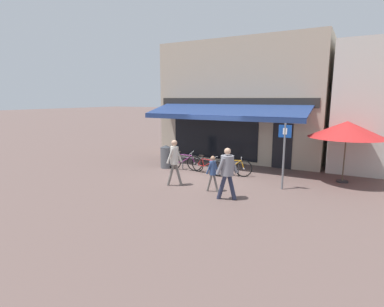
% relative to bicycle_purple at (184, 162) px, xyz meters
% --- Properties ---
extents(ground_plane, '(160.00, 160.00, 0.00)m').
position_rel_bicycle_purple_xyz_m(ground_plane, '(1.20, -0.25, -0.39)').
color(ground_plane, brown).
extents(shop_front, '(8.49, 4.97, 6.11)m').
position_rel_bicycle_purple_xyz_m(shop_front, '(1.23, 4.04, 2.66)').
color(shop_front, tan).
rests_on(shop_front, ground_plane).
extents(bike_rack_rail, '(2.82, 0.04, 0.57)m').
position_rel_bicycle_purple_xyz_m(bike_rack_rail, '(1.17, 0.21, 0.07)').
color(bike_rack_rail, '#47494F').
rests_on(bike_rack_rail, ground_plane).
extents(bicycle_purple, '(1.77, 0.52, 0.89)m').
position_rel_bicycle_purple_xyz_m(bicycle_purple, '(0.00, 0.00, 0.00)').
color(bicycle_purple, black).
rests_on(bicycle_purple, ground_plane).
extents(bicycle_red, '(1.70, 0.66, 0.81)m').
position_rel_bicycle_purple_xyz_m(bicycle_red, '(1.20, -0.11, -0.03)').
color(bicycle_red, black).
rests_on(bicycle_red, ground_plane).
extents(bicycle_orange, '(1.61, 0.88, 0.86)m').
position_rel_bicycle_purple_xyz_m(bicycle_orange, '(2.30, 0.03, -0.02)').
color(bicycle_orange, black).
rests_on(bicycle_orange, ground_plane).
extents(pedestrian_adult, '(0.56, 0.54, 1.74)m').
position_rel_bicycle_purple_xyz_m(pedestrian_adult, '(0.94, -2.26, 0.68)').
color(pedestrian_adult, slate).
rests_on(pedestrian_adult, ground_plane).
extents(pedestrian_child, '(0.45, 0.31, 1.28)m').
position_rel_bicycle_purple_xyz_m(pedestrian_child, '(2.50, -2.24, 0.40)').
color(pedestrian_child, slate).
rests_on(pedestrian_child, ground_plane).
extents(pedestrian_second_adult, '(0.65, 0.60, 1.70)m').
position_rel_bicycle_purple_xyz_m(pedestrian_second_adult, '(3.24, -2.75, 0.63)').
color(pedestrian_second_adult, '#282D47').
rests_on(pedestrian_second_adult, ground_plane).
extents(litter_bin, '(0.53, 0.53, 1.08)m').
position_rel_bicycle_purple_xyz_m(litter_bin, '(-0.97, 0.00, 0.15)').
color(litter_bin, '#515459').
rests_on(litter_bin, ground_plane).
extents(parking_sign, '(0.44, 0.07, 2.38)m').
position_rel_bicycle_purple_xyz_m(parking_sign, '(4.57, -0.78, 1.07)').
color(parking_sign, slate).
rests_on(parking_sign, ground_plane).
extents(cafe_parasol, '(2.80, 2.80, 2.38)m').
position_rel_bicycle_purple_xyz_m(cafe_parasol, '(6.41, 1.33, 1.67)').
color(cafe_parasol, '#4C3D2D').
rests_on(cafe_parasol, ground_plane).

